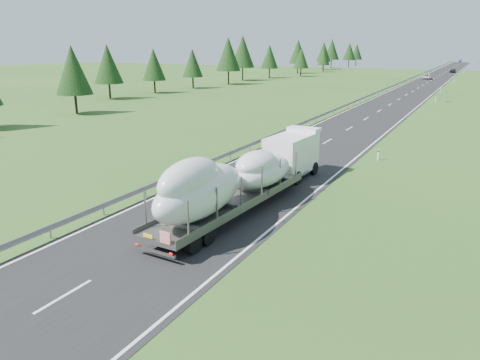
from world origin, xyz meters
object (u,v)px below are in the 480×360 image
at_px(distant_van, 427,77).
at_px(distant_car_dark, 453,71).
at_px(highway_sign, 441,92).
at_px(distant_car_blue, 460,61).
at_px(boat_truck, 244,174).

height_order(distant_van, distant_car_dark, distant_car_dark).
bearing_deg(highway_sign, distant_van, 98.33).
bearing_deg(distant_car_blue, distant_car_dark, -89.52).
height_order(highway_sign, distant_car_dark, highway_sign).
relative_size(highway_sign, boat_truck, 0.13).
bearing_deg(distant_car_dark, distant_car_blue, 96.20).
distance_m(boat_truck, distant_van, 127.66).
relative_size(highway_sign, distant_van, 0.50).
distance_m(highway_sign, distant_car_blue, 219.72).
relative_size(distant_car_dark, distant_car_blue, 0.98).
relative_size(boat_truck, distant_van, 3.77).
bearing_deg(distant_van, distant_car_blue, 87.97).
height_order(highway_sign, boat_truck, boat_truck).
bearing_deg(distant_car_blue, boat_truck, -90.79).
xyz_separation_m(highway_sign, distant_van, (-8.88, 60.59, -1.09)).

